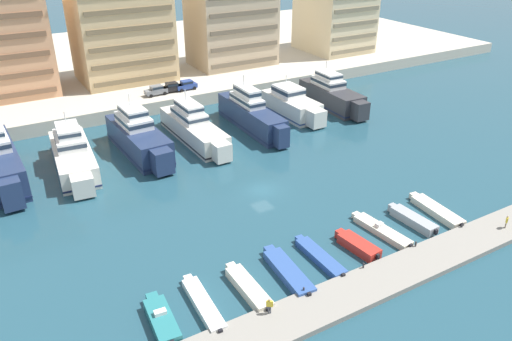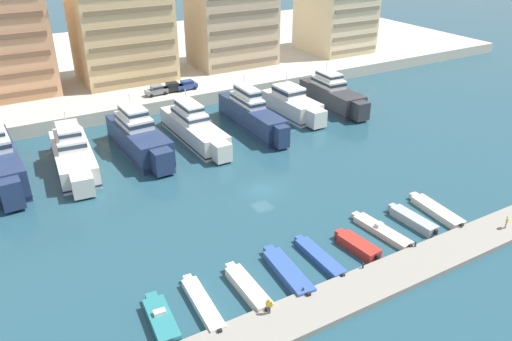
{
  "view_description": "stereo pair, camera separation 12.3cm",
  "coord_description": "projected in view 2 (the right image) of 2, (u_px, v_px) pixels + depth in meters",
  "views": [
    {
      "loc": [
        -29.32,
        -48.68,
        31.93
      ],
      "look_at": [
        -0.35,
        1.04,
        2.5
      ],
      "focal_mm": 35.0,
      "sensor_mm": 36.0,
      "label": 1
    },
    {
      "loc": [
        -29.22,
        -48.75,
        31.93
      ],
      "look_at": [
        -0.35,
        1.04,
        2.5
      ],
      "focal_mm": 35.0,
      "sensor_mm": 36.0,
      "label": 2
    }
  ],
  "objects": [
    {
      "name": "motorboat_cream_mid_left",
      "position": [
        248.0,
        288.0,
        47.3
      ],
      "size": [
        1.71,
        7.68,
        0.95
      ],
      "color": "beige",
      "rests_on": "ground"
    },
    {
      "name": "yacht_ivory_center_right",
      "position": [
        292.0,
        105.0,
        88.59
      ],
      "size": [
        5.3,
        15.7,
        6.88
      ],
      "color": "silver",
      "rests_on": "ground"
    },
    {
      "name": "pedestrian_mid_deck",
      "position": [
        507.0,
        221.0,
        55.77
      ],
      "size": [
        0.53,
        0.4,
        1.57
      ],
      "color": "#7A6B56",
      "rests_on": "pier_dock"
    },
    {
      "name": "motorboat_red_center_right",
      "position": [
        357.0,
        245.0,
        53.29
      ],
      "size": [
        2.3,
        5.95,
        1.06
      ],
      "color": "red",
      "rests_on": "ground"
    },
    {
      "name": "bollard_east_mid",
      "position": [
        416.0,
        244.0,
        52.9
      ],
      "size": [
        0.2,
        0.2,
        0.61
      ],
      "color": "#2D2D33",
      "rests_on": "pier_dock"
    },
    {
      "name": "apartment_block_center_left",
      "position": [
        232.0,
        8.0,
        106.49
      ],
      "size": [
        17.66,
        12.38,
        26.1
      ],
      "color": "#C6AD89",
      "rests_on": "quay_promenade"
    },
    {
      "name": "motorboat_cream_mid_right",
      "position": [
        381.0,
        230.0,
        56.09
      ],
      "size": [
        2.32,
        8.47,
        1.16
      ],
      "color": "beige",
      "rests_on": "ground"
    },
    {
      "name": "motorboat_grey_right",
      "position": [
        413.0,
        220.0,
        57.8
      ],
      "size": [
        1.87,
        6.95,
        1.04
      ],
      "color": "#9EA3A8",
      "rests_on": "ground"
    },
    {
      "name": "motorboat_blue_center_left",
      "position": [
        287.0,
        272.0,
        49.52
      ],
      "size": [
        2.53,
        8.56,
        0.88
      ],
      "color": "#33569E",
      "rests_on": "ground"
    },
    {
      "name": "yacht_charcoal_mid_right",
      "position": [
        332.0,
        95.0,
        92.42
      ],
      "size": [
        5.21,
        18.09,
        8.11
      ],
      "color": "#333338",
      "rests_on": "ground"
    },
    {
      "name": "pier_dock",
      "position": [
        376.0,
        282.0,
        48.32
      ],
      "size": [
        120.0,
        4.66,
        0.58
      ],
      "primitive_type": "cube",
      "color": "gray",
      "rests_on": "ground"
    },
    {
      "name": "apartment_block_center",
      "position": [
        336.0,
        10.0,
        119.39
      ],
      "size": [
        14.33,
        16.06,
        20.65
      ],
      "color": "beige",
      "rests_on": "quay_promenade"
    },
    {
      "name": "yacht_navy_mid_left",
      "position": [
        139.0,
        137.0,
        74.39
      ],
      "size": [
        5.55,
        18.96,
        8.6
      ],
      "color": "navy",
      "rests_on": "ground"
    },
    {
      "name": "car_blue_mid_left",
      "position": [
        187.0,
        85.0,
        94.75
      ],
      "size": [
        4.17,
        2.06,
        1.8
      ],
      "color": "#28428E",
      "rests_on": "quay_promenade"
    },
    {
      "name": "bollard_east",
      "position": [
        462.0,
        225.0,
        56.14
      ],
      "size": [
        0.2,
        0.2,
        0.61
      ],
      "color": "#2D2D33",
      "rests_on": "pier_dock"
    },
    {
      "name": "quay_promenade",
      "position": [
        114.0,
        63.0,
        117.29
      ],
      "size": [
        180.0,
        70.0,
        2.35
      ],
      "primitive_type": "cube",
      "color": "beige",
      "rests_on": "ground"
    },
    {
      "name": "motorboat_cream_far_right",
      "position": [
        436.0,
        211.0,
        59.83
      ],
      "size": [
        2.42,
        8.35,
        0.85
      ],
      "color": "beige",
      "rests_on": "ground"
    },
    {
      "name": "pedestrian_near_edge",
      "position": [
        269.0,
        305.0,
        43.71
      ],
      "size": [
        0.52,
        0.44,
        1.62
      ],
      "color": "#4C515B",
      "rests_on": "pier_dock"
    },
    {
      "name": "yacht_ivory_left",
      "position": [
        73.0,
        155.0,
        69.77
      ],
      "size": [
        6.3,
        19.08,
        7.79
      ],
      "color": "silver",
      "rests_on": "ground"
    },
    {
      "name": "car_grey_far_left",
      "position": [
        157.0,
        90.0,
        91.91
      ],
      "size": [
        4.19,
        2.1,
        1.8
      ],
      "color": "slate",
      "rests_on": "quay_promenade"
    },
    {
      "name": "apartment_block_mid_left",
      "position": [
        121.0,
        21.0,
        96.72
      ],
      "size": [
        18.09,
        14.2,
        24.71
      ],
      "color": "#E0BC84",
      "rests_on": "quay_promenade"
    },
    {
      "name": "yacht_ivory_center_left",
      "position": [
        194.0,
        127.0,
        78.87
      ],
      "size": [
        4.7,
        20.37,
        7.62
      ],
      "color": "silver",
      "rests_on": "ground"
    },
    {
      "name": "motorboat_teal_far_left",
      "position": [
        161.0,
        319.0,
        43.53
      ],
      "size": [
        2.39,
        6.79,
        1.36
      ],
      "color": "teal",
      "rests_on": "ground"
    },
    {
      "name": "bollard_west_mid",
      "position": [
        363.0,
        265.0,
        49.66
      ],
      "size": [
        0.2,
        0.2,
        0.61
      ],
      "color": "#2D2D33",
      "rests_on": "pier_dock"
    },
    {
      "name": "motorboat_blue_center",
      "position": [
        319.0,
        257.0,
        51.76
      ],
      "size": [
        1.62,
        7.99,
        0.81
      ],
      "color": "#33569E",
      "rests_on": "ground"
    },
    {
      "name": "yacht_navy_center",
      "position": [
        251.0,
        114.0,
        82.93
      ],
      "size": [
        3.99,
        20.24,
        8.61
      ],
      "color": "navy",
      "rests_on": "ground"
    },
    {
      "name": "car_black_left",
      "position": [
        172.0,
        87.0,
        93.53
      ],
      "size": [
        4.1,
        1.92,
        1.8
      ],
      "color": "black",
      "rests_on": "quay_promenade"
    },
    {
      "name": "bollard_west",
      "position": [
        303.0,
        290.0,
        46.41
      ],
      "size": [
        0.2,
        0.2,
        0.61
      ],
      "color": "#2D2D33",
      "rests_on": "pier_dock"
    },
    {
      "name": "ground_plane",
      "position": [
        262.0,
        190.0,
        65.13
      ],
      "size": [
        400.0,
        400.0,
        0.0
      ],
      "primitive_type": "plane",
      "color": "#234C5B"
    },
    {
      "name": "motorboat_white_left",
      "position": [
        202.0,
        304.0,
        45.45
      ],
      "size": [
        1.93,
        8.43,
        0.84
      ],
      "color": "white",
      "rests_on": "ground"
    }
  ]
}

